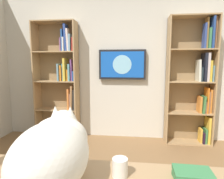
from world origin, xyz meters
TOP-DOWN VIEW (x-y plane):
  - wall_back at (0.00, -2.23)m, footprint 4.52×0.06m
  - bookshelf_left at (-1.27, -2.06)m, footprint 0.76×0.28m
  - bookshelf_right at (1.07, -2.06)m, footprint 0.77×0.28m
  - wall_mounted_tv at (-0.02, -2.15)m, footprint 0.83×0.07m
  - cat at (0.14, 0.43)m, footprint 0.33×0.60m
  - coffee_mug at (-0.17, 0.33)m, footprint 0.08×0.08m
  - desk_book_stack at (-0.53, 0.32)m, footprint 0.19×0.13m

SIDE VIEW (x-z plane):
  - desk_book_stack at x=-0.53m, z-range 0.78..0.83m
  - coffee_mug at x=-0.17m, z-range 0.78..0.87m
  - cat at x=0.14m, z-range 0.77..1.13m
  - bookshelf_right at x=1.07m, z-range 0.02..2.12m
  - bookshelf_left at x=-1.27m, z-range 0.02..2.15m
  - wall_mounted_tv at x=-0.02m, z-range 1.09..1.61m
  - wall_back at x=0.00m, z-range 0.00..2.70m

